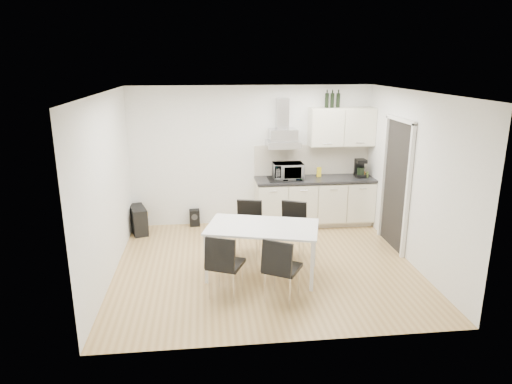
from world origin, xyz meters
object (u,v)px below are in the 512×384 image
Objects in this scene: dining_table at (263,231)px; chair_far_right at (291,231)px; chair_near_left at (226,265)px; chair_far_left at (248,230)px; kitchenette at (316,182)px; guitar_amp at (138,220)px; chair_near_right at (282,269)px; floor_speaker at (195,218)px.

chair_far_right is at bearing 61.91° from dining_table.
chair_near_left is (-0.56, -0.57, -0.24)m from dining_table.
chair_far_right is 1.56m from chair_near_left.
dining_table is 1.98× the size of chair_far_right.
chair_far_left is (-0.15, 0.69, -0.24)m from dining_table.
kitchenette reaches higher than chair_near_left.
chair_far_right is (0.67, -0.13, 0.00)m from chair_far_left.
chair_far_left is at bearing -136.71° from kitchenette.
dining_table is 2.80× the size of guitar_amp.
floor_speaker is at bearing 142.20° from chair_near_right.
guitar_amp is at bearing -178.53° from kitchenette.
kitchenette reaches higher than chair_far_right.
chair_far_right is 2.27m from floor_speaker.
dining_table is 0.74m from chair_far_left.
kitchenette is 3.03m from chair_near_right.
chair_near_left is 1.00× the size of chair_near_right.
chair_far_left and chair_far_right have the same top height.
kitchenette reaches higher than chair_near_right.
chair_far_right is at bearing 104.95° from chair_near_right.
chair_far_left is 2.82× the size of floor_speaker.
chair_far_right is at bearing 69.54° from chair_near_left.
chair_far_right reaches higher than floor_speaker.
chair_near_right is (0.31, -1.45, 0.00)m from chair_far_left.
floor_speaker is at bearing -3.55° from guitar_amp.
dining_table is (-1.27, -2.02, -0.15)m from kitchenette.
chair_near_right is 1.41× the size of guitar_amp.
dining_table is at bearing 116.92° from chair_far_left.
kitchenette reaches higher than floor_speaker.
chair_far_left is 1.48m from chair_near_right.
chair_near_left is (-1.83, -2.59, -0.39)m from kitchenette.
chair_near_right is (0.72, -0.20, 0.00)m from chair_near_left.
chair_far_right and chair_near_right have the same top height.
chair_near_left is at bearing -125.23° from kitchenette.
chair_near_right is 2.82× the size of floor_speaker.
kitchenette is 2.86× the size of chair_near_left.
kitchenette is 4.05× the size of guitar_amp.
kitchenette is at bearing 73.26° from dining_table.
chair_far_right reaches higher than dining_table.
chair_far_right is (0.53, 0.55, -0.24)m from dining_table.
floor_speaker is (-0.87, 1.50, -0.28)m from chair_far_left.
dining_table reaches higher than guitar_amp.
chair_near_right is (-0.36, -1.32, 0.00)m from chair_far_right.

